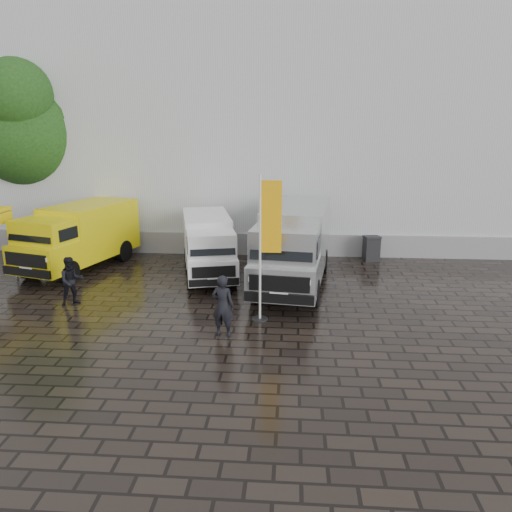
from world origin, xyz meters
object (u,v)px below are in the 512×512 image
at_px(van_silver, 293,248).
at_px(flagpole, 266,242).
at_px(person_tent, 72,281).
at_px(van_yellow, 78,238).
at_px(van_white, 208,247).
at_px(person_front, 223,306).
at_px(wheelie_bin, 371,248).

distance_m(van_silver, flagpole, 3.67).
bearing_deg(person_tent, van_yellow, 73.88).
height_order(van_yellow, van_silver, van_silver).
bearing_deg(flagpole, van_yellow, 148.01).
bearing_deg(van_white, person_front, -90.20).
xyz_separation_m(van_yellow, van_silver, (8.79, -1.55, 0.13)).
height_order(van_white, van_silver, van_silver).
distance_m(van_yellow, person_front, 9.29).
height_order(van_white, person_tent, van_white).
bearing_deg(van_yellow, van_silver, 6.06).
distance_m(flagpole, person_front, 2.32).
relative_size(van_white, person_tent, 3.27).
bearing_deg(person_front, wheelie_bin, -110.15).
bearing_deg(van_yellow, person_tent, -53.99).
height_order(person_front, person_tent, person_front).
distance_m(wheelie_bin, person_front, 10.03).
distance_m(van_white, wheelie_bin, 7.28).
height_order(van_silver, person_front, van_silver).
bearing_deg(van_yellow, van_white, 11.41).
distance_m(van_white, flagpole, 5.36).
distance_m(van_yellow, van_white, 5.47).
height_order(wheelie_bin, person_tent, person_tent).
height_order(van_yellow, flagpole, flagpole).
bearing_deg(person_front, person_tent, -9.86).
bearing_deg(wheelie_bin, van_yellow, -179.06).
bearing_deg(van_yellow, person_front, -26.54).
height_order(van_yellow, wheelie_bin, van_yellow).
bearing_deg(wheelie_bin, van_silver, -141.79).
xyz_separation_m(van_yellow, person_front, (6.83, -6.28, -0.40)).
relative_size(van_yellow, person_tent, 3.46).
bearing_deg(wheelie_bin, person_tent, -158.86).
xyz_separation_m(van_silver, person_front, (-1.96, -4.73, -0.54)).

